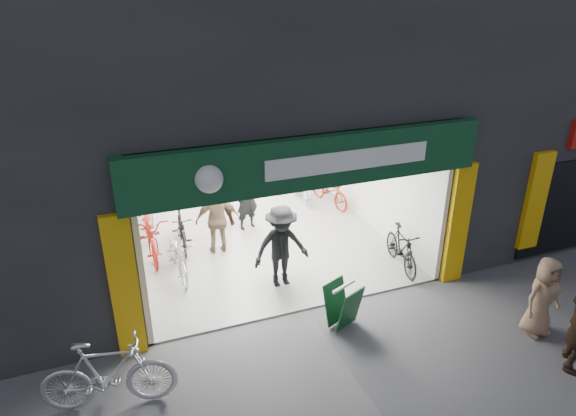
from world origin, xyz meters
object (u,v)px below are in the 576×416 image
bike_right_front (401,249)px  bike_left_front (178,256)px  sandwich_board (343,304)px  parked_bike (108,374)px  pedestrian_near (543,297)px

bike_right_front → bike_left_front: bearing=171.6°
bike_left_front → bike_right_front: bearing=-19.7°
bike_right_front → sandwich_board: size_ratio=1.92×
bike_left_front → sandwich_board: (2.48, -2.84, 0.01)m
bike_left_front → bike_right_front: 4.80m
bike_right_front → parked_bike: parked_bike is taller
bike_left_front → bike_right_front: (4.57, -1.45, 0.03)m
pedestrian_near → sandwich_board: bearing=152.0°
bike_left_front → pedestrian_near: (5.65, -4.25, 0.31)m
pedestrian_near → sandwich_board: (-3.17, 1.42, -0.30)m
pedestrian_near → bike_left_front: bearing=139.1°
bike_right_front → sandwich_board: 2.51m
bike_right_front → pedestrian_near: (1.07, -2.80, 0.27)m
bike_right_front → sandwich_board: bike_right_front is taller
bike_right_front → parked_bike: size_ratio=0.81×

